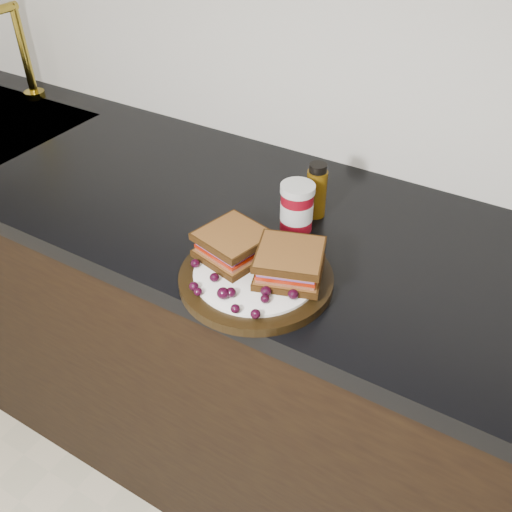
{
  "coord_description": "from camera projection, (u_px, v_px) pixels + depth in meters",
  "views": [
    {
      "loc": [
        0.37,
        0.83,
        1.57
      ],
      "look_at": [
        -0.04,
        1.51,
        0.96
      ],
      "focal_mm": 40.0,
      "sensor_mm": 36.0,
      "label": 1
    }
  ],
  "objects": [
    {
      "name": "grape_5",
      "position": [
        231.0,
        293.0,
        0.97
      ],
      "size": [
        0.02,
        0.02,
        0.02
      ],
      "primitive_type": "ellipsoid",
      "color": "black",
      "rests_on": "plate"
    },
    {
      "name": "plate",
      "position": [
        256.0,
        278.0,
        1.03
      ],
      "size": [
        0.28,
        0.28,
        0.02
      ],
      "primitive_type": "cylinder",
      "color": "black",
      "rests_on": "countertop"
    },
    {
      "name": "base_cabinets",
      "position": [
        309.0,
        387.0,
        1.44
      ],
      "size": [
        3.96,
        0.58,
        0.86
      ],
      "primitive_type": "cube",
      "color": "black",
      "rests_on": "ground_plane"
    },
    {
      "name": "countertop",
      "position": [
        321.0,
        245.0,
        1.16
      ],
      "size": [
        3.98,
        0.6,
        0.04
      ],
      "primitive_type": "cube",
      "color": "black",
      "rests_on": "base_cabinets"
    },
    {
      "name": "faucet",
      "position": [
        24.0,
        51.0,
        1.63
      ],
      "size": [
        0.06,
        0.22,
        0.28
      ],
      "primitive_type": null,
      "color": "olive",
      "rests_on": "countertop"
    },
    {
      "name": "sandwich_left",
      "position": [
        233.0,
        245.0,
        1.04
      ],
      "size": [
        0.14,
        0.14,
        0.05
      ],
      "primitive_type": null,
      "rotation": [
        0.0,
        0.0,
        -0.24
      ],
      "color": "brown",
      "rests_on": "plate"
    },
    {
      "name": "grape_10",
      "position": [
        293.0,
        294.0,
        0.96
      ],
      "size": [
        0.02,
        0.02,
        0.02
      ],
      "primitive_type": "ellipsoid",
      "color": "black",
      "rests_on": "plate"
    },
    {
      "name": "grape_21",
      "position": [
        223.0,
        259.0,
        1.04
      ],
      "size": [
        0.02,
        0.02,
        0.02
      ],
      "primitive_type": "ellipsoid",
      "color": "black",
      "rests_on": "plate"
    },
    {
      "name": "grape_8",
      "position": [
        265.0,
        299.0,
        0.95
      ],
      "size": [
        0.02,
        0.02,
        0.01
      ],
      "primitive_type": "ellipsoid",
      "color": "black",
      "rests_on": "plate"
    },
    {
      "name": "grape_18",
      "position": [
        211.0,
        258.0,
        1.04
      ],
      "size": [
        0.02,
        0.02,
        0.02
      ],
      "primitive_type": "ellipsoid",
      "color": "black",
      "rests_on": "plate"
    },
    {
      "name": "grape_13",
      "position": [
        305.0,
        269.0,
        1.02
      ],
      "size": [
        0.02,
        0.02,
        0.02
      ],
      "primitive_type": "ellipsoid",
      "color": "black",
      "rests_on": "plate"
    },
    {
      "name": "grape_15",
      "position": [
        245.0,
        248.0,
        1.06
      ],
      "size": [
        0.02,
        0.02,
        0.02
      ],
      "primitive_type": "ellipsoid",
      "color": "black",
      "rests_on": "plate"
    },
    {
      "name": "sandwich_right",
      "position": [
        289.0,
        263.0,
        1.0
      ],
      "size": [
        0.15,
        0.15,
        0.05
      ],
      "primitive_type": null,
      "rotation": [
        0.0,
        0.0,
        0.33
      ],
      "color": "brown",
      "rests_on": "plate"
    },
    {
      "name": "grape_9",
      "position": [
        266.0,
        291.0,
        0.97
      ],
      "size": [
        0.02,
        0.02,
        0.02
      ],
      "primitive_type": "ellipsoid",
      "color": "black",
      "rests_on": "plate"
    },
    {
      "name": "oil_bottle",
      "position": [
        316.0,
        190.0,
        1.18
      ],
      "size": [
        0.06,
        0.06,
        0.12
      ],
      "primitive_type": "cylinder",
      "rotation": [
        0.0,
        0.0,
        0.38
      ],
      "color": "#543808",
      "rests_on": "countertop"
    },
    {
      "name": "condiment_jar",
      "position": [
        297.0,
        207.0,
        1.14
      ],
      "size": [
        0.08,
        0.08,
        0.1
      ],
      "primitive_type": "cylinder",
      "rotation": [
        0.0,
        0.0,
        -0.25
      ],
      "color": "maroon",
      "rests_on": "countertop"
    },
    {
      "name": "grape_20",
      "position": [
        229.0,
        257.0,
        1.05
      ],
      "size": [
        0.02,
        0.02,
        0.02
      ],
      "primitive_type": "ellipsoid",
      "color": "black",
      "rests_on": "plate"
    },
    {
      "name": "grape_6",
      "position": [
        235.0,
        309.0,
        0.94
      ],
      "size": [
        0.02,
        0.02,
        0.02
      ],
      "primitive_type": "ellipsoid",
      "color": "black",
      "rests_on": "plate"
    },
    {
      "name": "grape_3",
      "position": [
        198.0,
        292.0,
        0.97
      ],
      "size": [
        0.02,
        0.02,
        0.01
      ],
      "primitive_type": "ellipsoid",
      "color": "black",
      "rests_on": "plate"
    },
    {
      "name": "grape_2",
      "position": [
        194.0,
        286.0,
        0.98
      ],
      "size": [
        0.02,
        0.02,
        0.02
      ],
      "primitive_type": "ellipsoid",
      "color": "black",
      "rests_on": "plate"
    },
    {
      "name": "grape_19",
      "position": [
        247.0,
        248.0,
        1.07
      ],
      "size": [
        0.02,
        0.02,
        0.02
      ],
      "primitive_type": "ellipsoid",
      "color": "black",
      "rests_on": "plate"
    },
    {
      "name": "grape_7",
      "position": [
        255.0,
        314.0,
        0.93
      ],
      "size": [
        0.02,
        0.02,
        0.02
      ],
      "primitive_type": "ellipsoid",
      "color": "black",
      "rests_on": "plate"
    },
    {
      "name": "grape_17",
      "position": [
        222.0,
        256.0,
        1.04
      ],
      "size": [
        0.02,
        0.02,
        0.02
      ],
      "primitive_type": "ellipsoid",
      "color": "black",
      "rests_on": "plate"
    },
    {
      "name": "grape_0",
      "position": [
        195.0,
        263.0,
        1.03
      ],
      "size": [
        0.02,
        0.02,
        0.02
      ],
      "primitive_type": "ellipsoid",
      "color": "black",
      "rests_on": "plate"
    },
    {
      "name": "grape_14",
      "position": [
        256.0,
        244.0,
        1.07
      ],
      "size": [
        0.02,
        0.02,
        0.02
      ],
      "primitive_type": "ellipsoid",
      "color": "black",
      "rests_on": "plate"
    },
    {
      "name": "grape_16",
      "position": [
        226.0,
        245.0,
        1.07
      ],
      "size": [
        0.02,
        0.02,
        0.01
      ],
      "primitive_type": "ellipsoid",
      "color": "black",
      "rests_on": "plate"
    },
    {
      "name": "grape_1",
      "position": [
        214.0,
        277.0,
        1.0
      ],
      "size": [
        0.02,
        0.02,
        0.02
      ],
      "primitive_type": "ellipsoid",
      "color": "black",
      "rests_on": "plate"
    },
    {
      "name": "grape_11",
      "position": [
        291.0,
        286.0,
        0.98
      ],
      "size": [
        0.02,
        0.02,
        0.02
      ],
      "primitive_type": "ellipsoid",
      "color": "black",
      "rests_on": "plate"
    },
    {
      "name": "grape_12",
      "position": [
        296.0,
        280.0,
        0.99
      ],
      "size": [
        0.02,
        0.02,
        0.02
      ],
      "primitive_type": "ellipsoid",
      "color": "black",
      "rests_on": "plate"
    },
    {
      "name": "grape_4",
      "position": [
        223.0,
        293.0,
        0.96
      ],
      "size": [
        0.02,
        0.02,
        0.02
      ],
      "primitive_type": "ellipsoid",
      "color": "black",
      "rests_on": "plate"
    }
  ]
}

